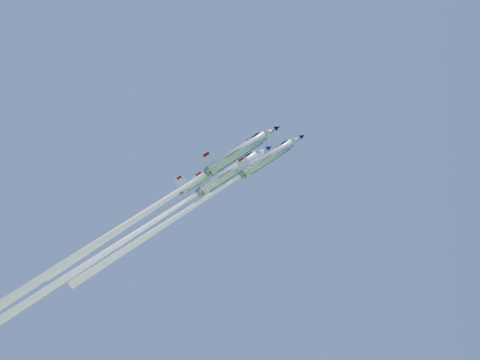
% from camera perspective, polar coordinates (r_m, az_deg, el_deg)
% --- Properties ---
extents(jet_lead, '(41.87, 13.02, 37.92)m').
position_cam_1_polar(jet_lead, '(109.77, -4.81, -2.69)').
color(jet_lead, white).
extents(jet_left, '(56.61, 16.99, 52.15)m').
position_cam_1_polar(jet_left, '(114.56, -12.32, -6.37)').
color(jet_left, white).
extents(jet_right, '(48.10, 14.69, 43.94)m').
position_cam_1_polar(jet_right, '(102.76, -10.39, -3.59)').
color(jet_right, white).
extents(jet_slot, '(33.44, 10.67, 29.91)m').
position_cam_1_polar(jet_slot, '(107.95, -9.88, -3.46)').
color(jet_slot, white).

